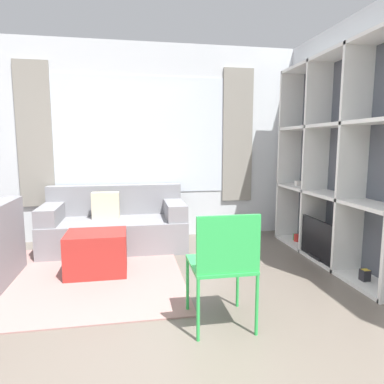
{
  "coord_description": "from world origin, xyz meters",
  "views": [
    {
      "loc": [
        -0.15,
        -1.54,
        1.33
      ],
      "look_at": [
        0.45,
        1.83,
        0.85
      ],
      "focal_mm": 32.0,
      "sensor_mm": 36.0,
      "label": 1
    }
  ],
  "objects_px": {
    "shelving_unit": "(336,164)",
    "ottoman": "(97,253)",
    "couch_main": "(115,225)",
    "folding_chair": "(223,260)"
  },
  "relations": [
    {
      "from": "couch_main",
      "to": "folding_chair",
      "type": "relative_size",
      "value": 2.05
    },
    {
      "from": "shelving_unit",
      "to": "couch_main",
      "type": "bearing_deg",
      "value": 158.04
    },
    {
      "from": "shelving_unit",
      "to": "ottoman",
      "type": "relative_size",
      "value": 3.83
    },
    {
      "from": "couch_main",
      "to": "ottoman",
      "type": "relative_size",
      "value": 2.94
    },
    {
      "from": "folding_chair",
      "to": "shelving_unit",
      "type": "bearing_deg",
      "value": -143.55
    },
    {
      "from": "shelving_unit",
      "to": "ottoman",
      "type": "distance_m",
      "value": 2.75
    },
    {
      "from": "ottoman",
      "to": "couch_main",
      "type": "bearing_deg",
      "value": 80.72
    },
    {
      "from": "ottoman",
      "to": "folding_chair",
      "type": "bearing_deg",
      "value": -51.47
    },
    {
      "from": "shelving_unit",
      "to": "ottoman",
      "type": "xyz_separation_m",
      "value": [
        -2.6,
        0.07,
        -0.89
      ]
    },
    {
      "from": "shelving_unit",
      "to": "couch_main",
      "type": "relative_size",
      "value": 1.3
    }
  ]
}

